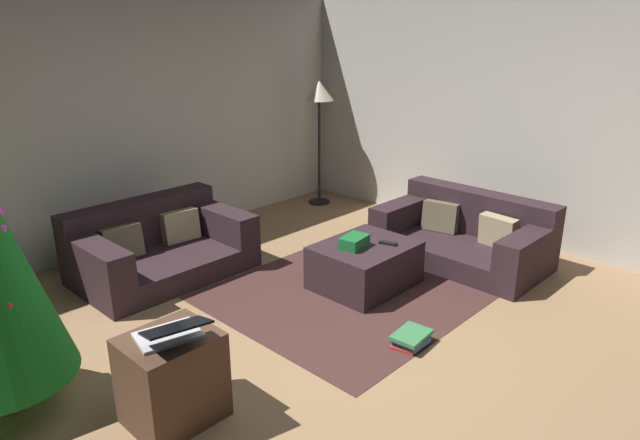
# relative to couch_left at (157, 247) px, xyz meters

# --- Properties ---
(ground_plane) EXTENTS (6.40, 6.40, 0.00)m
(ground_plane) POSITION_rel_couch_left_xyz_m (0.04, -2.25, -0.26)
(ground_plane) COLOR #93704C
(rear_partition) EXTENTS (6.40, 0.12, 2.60)m
(rear_partition) POSITION_rel_couch_left_xyz_m (0.04, 0.89, 1.04)
(rear_partition) COLOR beige
(rear_partition) RESTS_ON ground_plane
(corner_partition) EXTENTS (0.12, 6.40, 2.60)m
(corner_partition) POSITION_rel_couch_left_xyz_m (3.18, -2.25, 1.04)
(corner_partition) COLOR beige
(corner_partition) RESTS_ON ground_plane
(couch_left) EXTENTS (1.54, 0.98, 0.66)m
(couch_left) POSITION_rel_couch_left_xyz_m (0.00, 0.00, 0.00)
(couch_left) COLOR #2D1E23
(couch_left) RESTS_ON ground_plane
(couch_right) EXTENTS (0.92, 1.62, 0.65)m
(couch_right) POSITION_rel_couch_left_xyz_m (2.29, -1.93, -0.01)
(couch_right) COLOR #2D1E23
(couch_right) RESTS_ON ground_plane
(ottoman) EXTENTS (0.85, 0.69, 0.39)m
(ottoman) POSITION_rel_couch_left_xyz_m (1.12, -1.60, -0.06)
(ottoman) COLOR #2D1E23
(ottoman) RESTS_ON ground_plane
(gift_box) EXTENTS (0.28, 0.21, 0.10)m
(gift_box) POSITION_rel_couch_left_xyz_m (1.00, -1.57, 0.19)
(gift_box) COLOR #19662D
(gift_box) RESTS_ON ottoman
(tv_remote) EXTENTS (0.10, 0.17, 0.02)m
(tv_remote) POSITION_rel_couch_left_xyz_m (1.26, -1.74, 0.15)
(tv_remote) COLOR black
(tv_remote) RESTS_ON ottoman
(side_table) EXTENTS (0.52, 0.44, 0.55)m
(side_table) POSITION_rel_couch_left_xyz_m (-1.07, -1.94, 0.02)
(side_table) COLOR #4C3323
(side_table) RESTS_ON ground_plane
(laptop) EXTENTS (0.43, 0.48, 0.18)m
(laptop) POSITION_rel_couch_left_xyz_m (-1.08, -2.00, 0.36)
(laptop) COLOR silver
(laptop) RESTS_ON side_table
(book_stack) EXTENTS (0.32, 0.26, 0.10)m
(book_stack) POSITION_rel_couch_left_xyz_m (0.57, -2.48, -0.20)
(book_stack) COLOR #B7332D
(book_stack) RESTS_ON ground_plane
(corner_lamp) EXTENTS (0.36, 0.36, 1.57)m
(corner_lamp) POSITION_rel_couch_left_xyz_m (2.64, 0.42, 1.08)
(corner_lamp) COLOR black
(corner_lamp) RESTS_ON ground_plane
(area_rug) EXTENTS (2.60, 2.00, 0.01)m
(area_rug) POSITION_rel_couch_left_xyz_m (1.12, -1.60, -0.25)
(area_rug) COLOR #422623
(area_rug) RESTS_ON ground_plane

